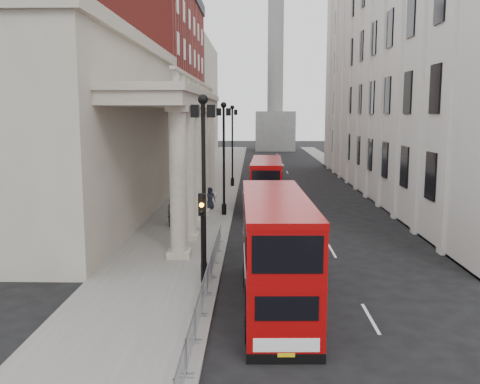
{
  "coord_description": "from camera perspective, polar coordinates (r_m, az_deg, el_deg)",
  "views": [
    {
      "loc": [
        1.58,
        -19.26,
        7.63
      ],
      "look_at": [
        0.87,
        9.15,
        3.43
      ],
      "focal_mm": 40.0,
      "sensor_mm": 36.0,
      "label": 1
    }
  ],
  "objects": [
    {
      "name": "crowd_barriers",
      "position": [
        22.67,
        -3.57,
        -9.5
      ],
      "size": [
        0.5,
        18.75,
        1.1
      ],
      "color": "gray",
      "rests_on": "sidewalk_west"
    },
    {
      "name": "east_building",
      "position": [
        53.47,
        17.56,
        13.25
      ],
      "size": [
        8.0,
        55.0,
        25.0
      ],
      "primitive_type": "cube",
      "color": "silver",
      "rests_on": "ground"
    },
    {
      "name": "pedestrian_b",
      "position": [
        36.0,
        -6.94,
        -2.32
      ],
      "size": [
        1.02,
        0.93,
        1.69
      ],
      "primitive_type": "imported",
      "rotation": [
        0.0,
        0.0,
        3.58
      ],
      "color": "black",
      "rests_on": "sidewalk_west"
    },
    {
      "name": "pedestrian_c",
      "position": [
        42.21,
        -3.21,
        -0.66
      ],
      "size": [
        0.96,
        0.74,
        1.74
      ],
      "primitive_type": "imported",
      "rotation": [
        0.0,
        0.0,
        6.52
      ],
      "color": "black",
      "rests_on": "sidewalk_west"
    },
    {
      "name": "sidewalk_east",
      "position": [
        51.24,
        14.87,
        -0.37
      ],
      "size": [
        3.0,
        140.0,
        0.12
      ],
      "primitive_type": "cube",
      "color": "slate",
      "rests_on": "ground"
    },
    {
      "name": "lamp_post_north",
      "position": [
        55.37,
        -0.82,
        5.59
      ],
      "size": [
        1.05,
        0.44,
        8.32
      ],
      "color": "black",
      "rests_on": "sidewalk_west"
    },
    {
      "name": "monument_column",
      "position": [
        111.66,
        3.8,
        12.68
      ],
      "size": [
        8.0,
        8.0,
        54.2
      ],
      "color": "#60605E",
      "rests_on": "ground"
    },
    {
      "name": "lamp_post_mid",
      "position": [
        39.41,
        -1.74,
        4.45
      ],
      "size": [
        1.05,
        0.44,
        8.32
      ],
      "color": "black",
      "rests_on": "sidewalk_west"
    },
    {
      "name": "ground",
      "position": [
        20.78,
        -3.11,
        -13.16
      ],
      "size": [
        260.0,
        260.0,
        0.0
      ],
      "primitive_type": "plane",
      "color": "black",
      "rests_on": "ground"
    },
    {
      "name": "pedestrian_a",
      "position": [
        35.96,
        -7.23,
        -2.17
      ],
      "size": [
        0.82,
        0.72,
        1.9
      ],
      "primitive_type": "imported",
      "rotation": [
        0.0,
        0.0,
        0.47
      ],
      "color": "black",
      "rests_on": "sidewalk_west"
    },
    {
      "name": "west_building_far",
      "position": [
        100.02,
        -5.58,
        9.73
      ],
      "size": [
        9.0,
        30.0,
        20.0
      ],
      "primitive_type": "cube",
      "color": "gray",
      "rests_on": "ground"
    },
    {
      "name": "bus_near",
      "position": [
        21.24,
        3.8,
        -6.13
      ],
      "size": [
        2.76,
        10.3,
        4.42
      ],
      "rotation": [
        0.0,
        0.0,
        0.03
      ],
      "color": "#910607",
      "rests_on": "ground"
    },
    {
      "name": "brick_building",
      "position": [
        68.42,
        -8.9,
        11.13
      ],
      "size": [
        9.0,
        32.0,
        22.0
      ],
      "primitive_type": "cube",
      "color": "maroon",
      "rests_on": "ground"
    },
    {
      "name": "portico_building",
      "position": [
        39.2,
        -16.59,
        5.68
      ],
      "size": [
        9.0,
        28.0,
        12.0
      ],
      "primitive_type": "cube",
      "color": "gray",
      "rests_on": "ground"
    },
    {
      "name": "bus_far",
      "position": [
        41.68,
        2.84,
        0.8
      ],
      "size": [
        2.58,
        9.47,
        4.06
      ],
      "rotation": [
        0.0,
        0.0,
        -0.03
      ],
      "color": "#940607",
      "rests_on": "ground"
    },
    {
      "name": "lamp_post_south",
      "position": [
        23.52,
        -3.89,
        1.74
      ],
      "size": [
        1.05,
        0.44,
        8.32
      ],
      "color": "black",
      "rests_on": "sidewalk_west"
    },
    {
      "name": "kerb",
      "position": [
        49.86,
        -0.45,
        -0.31
      ],
      "size": [
        0.2,
        140.0,
        0.14
      ],
      "primitive_type": "cube",
      "color": "slate",
      "rests_on": "ground"
    },
    {
      "name": "sidewalk_west",
      "position": [
        50.05,
        -3.83,
        -0.31
      ],
      "size": [
        6.0,
        140.0,
        0.12
      ],
      "primitive_type": "cube",
      "color": "slate",
      "rests_on": "ground"
    },
    {
      "name": "traffic_light",
      "position": [
        21.82,
        -4.08,
        -3.59
      ],
      "size": [
        0.28,
        0.33,
        4.3
      ],
      "color": "black",
      "rests_on": "sidewalk_west"
    }
  ]
}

